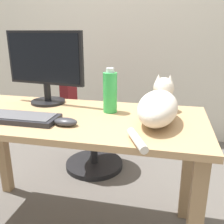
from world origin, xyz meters
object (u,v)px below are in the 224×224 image
cat (158,105)px  keyboard (14,117)px  monitor (45,65)px  water_bottle (110,92)px  office_chair (87,123)px  computer_mouse (66,122)px

cat → keyboard: bearing=-169.3°
keyboard → cat: cat is taller
monitor → water_bottle: 0.43m
office_chair → keyboard: office_chair is taller
monitor → keyboard: (-0.02, -0.32, -0.21)m
monitor → keyboard: size_ratio=1.09×
cat → water_bottle: water_bottle is taller
office_chair → water_bottle: 0.80m
keyboard → computer_mouse: 0.28m
monitor → computer_mouse: 0.47m
keyboard → water_bottle: bearing=28.1°
computer_mouse → water_bottle: size_ratio=0.47×
cat → water_bottle: (-0.25, 0.10, 0.03)m
keyboard → computer_mouse: (0.28, -0.02, 0.00)m
cat → water_bottle: bearing=158.7°
office_chair → cat: 0.99m
water_bottle → keyboard: bearing=-151.9°
water_bottle → computer_mouse: bearing=-121.6°
monitor → cat: (0.66, -0.19, -0.15)m
keyboard → computer_mouse: size_ratio=4.00×
monitor → keyboard: 0.38m
keyboard → computer_mouse: bearing=-3.6°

